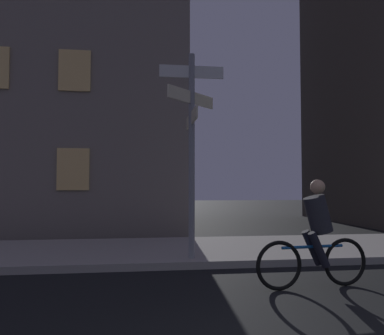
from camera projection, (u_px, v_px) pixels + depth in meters
name	position (u px, v px, depth m)	size (l,w,h in m)	color
sidewalk_kerb	(202.00, 250.00, 8.89)	(40.00, 3.49, 0.14)	#9E9991
signpost	(192.00, 135.00, 7.62)	(1.26, 1.45, 3.95)	gray
cyclist	(315.00, 237.00, 5.86)	(1.81, 0.37, 1.61)	black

